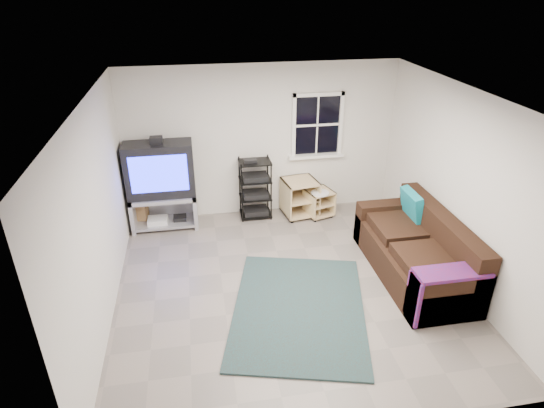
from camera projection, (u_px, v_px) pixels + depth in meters
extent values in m
plane|color=slate|center=(288.00, 286.00, 6.25)|extent=(4.60, 4.60, 0.00)
plane|color=white|center=(292.00, 98.00, 5.08)|extent=(4.60, 4.60, 0.00)
plane|color=beige|center=(262.00, 142.00, 7.68)|extent=(4.60, 0.00, 4.60)
plane|color=beige|center=(350.00, 328.00, 3.64)|extent=(4.60, 0.00, 4.60)
plane|color=beige|center=(98.00, 217.00, 5.31)|extent=(0.00, 4.60, 4.60)
plane|color=beige|center=(460.00, 188.00, 6.02)|extent=(0.00, 4.60, 4.60)
cube|color=black|center=(317.00, 125.00, 7.70)|extent=(0.80, 0.01, 1.02)
cube|color=silver|center=(319.00, 94.00, 7.45)|extent=(0.88, 0.06, 0.06)
cube|color=silver|center=(316.00, 156.00, 7.92)|extent=(0.98, 0.14, 0.05)
cube|color=silver|center=(294.00, 126.00, 7.62)|extent=(0.06, 0.06, 1.10)
cube|color=silver|center=(341.00, 124.00, 7.75)|extent=(0.06, 0.06, 1.10)
cube|color=silver|center=(317.00, 125.00, 7.69)|extent=(0.78, 0.04, 0.04)
cube|color=#A1A1A9|center=(163.00, 196.00, 7.49)|extent=(1.08, 0.54, 0.06)
cube|color=#A1A1A9|center=(133.00, 213.00, 7.53)|extent=(0.06, 0.54, 0.59)
cube|color=#A1A1A9|center=(195.00, 208.00, 7.69)|extent=(0.06, 0.54, 0.59)
cube|color=#A1A1A9|center=(166.00, 222.00, 7.71)|extent=(0.95, 0.50, 0.04)
cube|color=#A1A1A9|center=(165.00, 204.00, 7.83)|extent=(1.08, 0.04, 0.59)
cube|color=silver|center=(158.00, 220.00, 7.62)|extent=(0.32, 0.26, 0.09)
cube|color=black|center=(180.00, 218.00, 7.72)|extent=(0.22, 0.19, 0.06)
cube|color=black|center=(160.00, 170.00, 7.28)|extent=(1.08, 0.45, 0.89)
cube|color=#1B24E5|center=(159.00, 174.00, 7.06)|extent=(0.89, 0.01, 0.60)
cube|color=black|center=(156.00, 140.00, 7.05)|extent=(0.19, 0.14, 0.11)
cylinder|color=black|center=(242.00, 194.00, 7.62)|extent=(0.02, 0.02, 1.07)
cylinder|color=black|center=(271.00, 192.00, 7.70)|extent=(0.02, 0.02, 1.07)
cylinder|color=black|center=(240.00, 185.00, 7.93)|extent=(0.02, 0.02, 1.07)
cylinder|color=black|center=(268.00, 183.00, 8.01)|extent=(0.02, 0.02, 1.07)
cube|color=black|center=(256.00, 213.00, 8.04)|extent=(0.54, 0.39, 0.02)
cube|color=black|center=(256.00, 211.00, 8.01)|extent=(0.42, 0.31, 0.09)
cube|color=black|center=(255.00, 197.00, 7.89)|extent=(0.54, 0.39, 0.02)
cube|color=black|center=(255.00, 194.00, 7.87)|extent=(0.42, 0.31, 0.09)
cube|color=black|center=(255.00, 180.00, 7.74)|extent=(0.54, 0.39, 0.02)
cube|color=black|center=(255.00, 177.00, 7.72)|extent=(0.42, 0.31, 0.09)
cube|color=black|center=(255.00, 162.00, 7.60)|extent=(0.54, 0.39, 0.02)
cube|color=#DDC388|center=(300.00, 181.00, 7.81)|extent=(0.64, 0.64, 0.02)
cube|color=#DDC388|center=(299.00, 211.00, 8.07)|extent=(0.64, 0.64, 0.02)
cube|color=#DDC388|center=(285.00, 199.00, 7.86)|extent=(0.11, 0.56, 0.60)
cube|color=#DDC388|center=(314.00, 194.00, 8.02)|extent=(0.11, 0.56, 0.60)
cube|color=#DDC388|center=(294.00, 190.00, 8.17)|extent=(0.51, 0.10, 0.60)
cube|color=#DDC388|center=(300.00, 198.00, 7.95)|extent=(0.59, 0.61, 0.02)
cylinder|color=black|center=(292.00, 221.00, 7.84)|extent=(0.06, 0.06, 0.06)
cylinder|color=black|center=(306.00, 206.00, 8.34)|extent=(0.06, 0.06, 0.06)
cube|color=#DDC388|center=(320.00, 191.00, 7.87)|extent=(0.54, 0.54, 0.02)
cube|color=#DDC388|center=(318.00, 212.00, 8.06)|extent=(0.54, 0.54, 0.02)
cube|color=#DDC388|center=(309.00, 204.00, 7.88)|extent=(0.14, 0.42, 0.43)
cube|color=#DDC388|center=(329.00, 200.00, 8.05)|extent=(0.14, 0.42, 0.43)
cube|color=#DDC388|center=(313.00, 197.00, 8.13)|extent=(0.38, 0.13, 0.43)
cube|color=#DDC388|center=(319.00, 203.00, 7.97)|extent=(0.49, 0.51, 0.02)
cylinder|color=black|center=(315.00, 220.00, 7.87)|extent=(0.05, 0.05, 0.05)
cylinder|color=black|center=(321.00, 208.00, 8.28)|extent=(0.05, 0.05, 0.05)
cylinder|color=silver|center=(320.00, 193.00, 7.77)|extent=(0.31, 0.31, 0.02)
cube|color=black|center=(413.00, 260.00, 6.40)|extent=(0.98, 2.17, 0.46)
cube|color=black|center=(442.00, 230.00, 6.25)|extent=(0.26, 2.17, 0.47)
cube|color=black|center=(387.00, 221.00, 7.19)|extent=(0.98, 0.26, 0.67)
cube|color=black|center=(449.00, 296.00, 5.52)|extent=(0.98, 0.26, 0.67)
cube|color=black|center=(424.00, 260.00, 5.87)|extent=(0.65, 0.78, 0.14)
cube|color=black|center=(397.00, 228.00, 6.64)|extent=(0.65, 0.78, 0.14)
cube|color=teal|center=(412.00, 206.00, 6.71)|extent=(0.22, 0.52, 0.45)
cube|color=navy|center=(452.00, 272.00, 5.35)|extent=(0.90, 0.33, 0.04)
cube|color=navy|center=(413.00, 299.00, 5.44)|extent=(0.04, 0.33, 0.63)
cube|color=black|center=(299.00, 309.00, 5.80)|extent=(2.15, 2.60, 0.03)
cube|color=olive|center=(139.00, 213.00, 7.71)|extent=(0.33, 0.25, 0.42)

